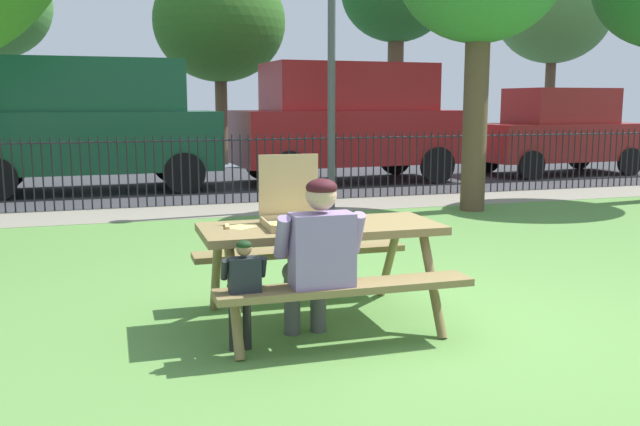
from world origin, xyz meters
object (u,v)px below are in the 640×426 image
at_px(child_at_table, 243,285).
at_px(parked_car_far_right, 559,131).
at_px(lamp_post_walkway, 332,25).
at_px(picnic_table_foreground, 321,247).
at_px(pizza_box_open, 294,212).
at_px(far_tree_right, 554,12).
at_px(parked_car_right, 348,120).
at_px(parked_car_center, 90,122).
at_px(far_tree_center, 220,22).
at_px(adult_at_table, 318,255).
at_px(pizza_slice_on_table, 237,226).

relative_size(child_at_table, parked_car_far_right, 0.20).
xyz_separation_m(lamp_post_walkway, parked_car_far_right, (6.71, 3.42, -1.83)).
height_order(picnic_table_foreground, lamp_post_walkway, lamp_post_walkway).
bearing_deg(pizza_box_open, far_tree_right, 48.84).
distance_m(picnic_table_foreground, child_at_table, 0.88).
height_order(pizza_box_open, parked_car_right, parked_car_right).
height_order(child_at_table, parked_car_center, parked_car_center).
distance_m(parked_car_center, parked_car_right, 5.14).
bearing_deg(far_tree_center, parked_car_far_right, -34.63).
xyz_separation_m(picnic_table_foreground, child_at_table, (-0.70, -0.53, -0.10)).
bearing_deg(adult_at_table, pizza_slice_on_table, 126.04).
relative_size(pizza_slice_on_table, far_tree_right, 0.04).
xyz_separation_m(lamp_post_walkway, far_tree_center, (-0.35, 8.29, 0.89)).
distance_m(parked_car_far_right, far_tree_center, 8.99).
height_order(pizza_slice_on_table, parked_car_far_right, parked_car_far_right).
xyz_separation_m(lamp_post_walkway, parked_car_center, (-3.63, 3.42, -1.53)).
relative_size(pizza_box_open, adult_at_table, 0.44).
bearing_deg(pizza_box_open, lamp_post_walkway, 68.85).
distance_m(pizza_box_open, far_tree_center, 14.09).
height_order(parked_car_right, parked_car_far_right, parked_car_right).
bearing_deg(pizza_box_open, far_tree_center, 82.76).
distance_m(lamp_post_walkway, parked_car_right, 4.04).
height_order(pizza_box_open, child_at_table, pizza_box_open).
distance_m(picnic_table_foreground, parked_car_center, 9.06).
bearing_deg(parked_car_right, child_at_table, -113.59).
bearing_deg(picnic_table_foreground, pizza_slice_on_table, 170.37).
bearing_deg(far_tree_right, parked_car_center, -160.16).
bearing_deg(lamp_post_walkway, far_tree_right, 40.02).
bearing_deg(child_at_table, parked_car_center, 96.31).
xyz_separation_m(pizza_slice_on_table, far_tree_right, (12.38, 13.64, 3.58)).
bearing_deg(parked_car_center, far_tree_center, 56.00).
relative_size(parked_car_right, far_tree_right, 0.81).
bearing_deg(parked_car_far_right, picnic_table_foreground, -134.13).
bearing_deg(pizza_box_open, parked_car_far_right, 45.05).
xyz_separation_m(far_tree_center, far_tree_right, (10.22, -0.00, 0.64)).
relative_size(picnic_table_foreground, child_at_table, 2.25).
bearing_deg(far_tree_right, parked_car_right, -149.78).
relative_size(adult_at_table, lamp_post_walkway, 0.25).
xyz_separation_m(picnic_table_foreground, pizza_slice_on_table, (-0.62, 0.10, 0.18)).
relative_size(lamp_post_walkway, parked_car_center, 1.00).
relative_size(picnic_table_foreground, far_tree_center, 0.34).
bearing_deg(parked_car_far_right, parked_car_right, 180.00).
xyz_separation_m(picnic_table_foreground, parked_car_far_right, (8.60, 8.87, 0.41)).
relative_size(pizza_slice_on_table, far_tree_center, 0.04).
xyz_separation_m(pizza_slice_on_table, child_at_table, (-0.09, -0.63, -0.28)).
relative_size(picnic_table_foreground, pizza_box_open, 3.48).
xyz_separation_m(picnic_table_foreground, far_tree_center, (1.54, 13.74, 3.13)).
height_order(parked_car_center, far_tree_center, far_tree_center).
height_order(picnic_table_foreground, parked_car_right, parked_car_right).
relative_size(child_at_table, parked_car_right, 0.17).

